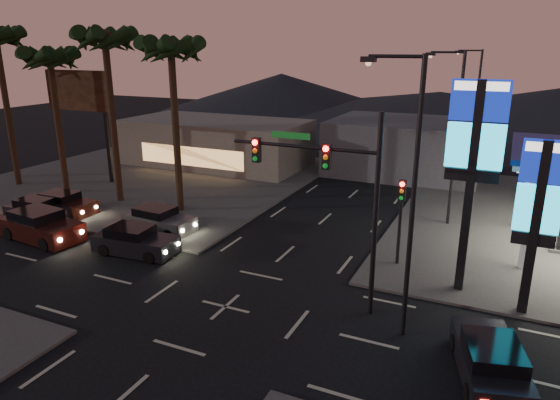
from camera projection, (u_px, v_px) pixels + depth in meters
The scene contains 24 objects.
ground at pixel (225, 307), 20.41m from camera, with size 140.00×140.00×0.00m, color black.
corner_lot_nw at pixel (157, 176), 40.69m from camera, with size 24.00×24.00×0.12m, color #47443F.
pylon_sign_tall at pixel (475, 146), 19.89m from camera, with size 2.20×0.35×9.00m.
pylon_sign_short at pixel (539, 202), 18.53m from camera, with size 1.60×0.35×7.00m.
traffic_signal_mast at pixel (332, 182), 19.09m from camera, with size 6.10×0.39×8.00m.
pedestal_signal at pixel (401, 208), 23.40m from camera, with size 0.32×0.39×4.30m.
streetlight_near at pixel (408, 185), 16.87m from camera, with size 2.14×0.25×10.00m.
streetlight_mid at pixel (453, 129), 28.15m from camera, with size 2.14×0.25×10.00m.
streetlight_far at pixel (474, 104), 40.29m from camera, with size 2.14×0.25×10.00m.
palm_a at pixel (172, 60), 29.48m from camera, with size 4.41×4.41×10.86m.
palm_b at pixel (106, 50), 31.32m from camera, with size 4.41×4.41×11.46m.
palm_c at pixel (51, 67), 33.65m from camera, with size 4.41×4.41×10.26m.
billboard at pixel (79, 99), 38.04m from camera, with size 6.00×0.30×8.50m.
building_far_west at pixel (216, 142), 44.52m from camera, with size 16.00×8.00×4.00m, color #726B5B.
building_far_mid at pixel (406, 147), 41.52m from camera, with size 12.00×9.00×4.40m, color #4C4C51.
hill_left at pixel (281, 92), 81.59m from camera, with size 40.00×40.00×6.00m, color black.
hill_right at pixel (557, 107), 65.71m from camera, with size 50.00×50.00×5.00m, color black.
hill_center at pixel (439, 106), 71.87m from camera, with size 60.00×60.00×4.00m, color black.
car_lane_a_front at pixel (135, 241), 25.54m from camera, with size 4.48×2.13×1.42m.
car_lane_a_mid at pixel (40, 226), 27.37m from camera, with size 5.21×2.55×1.65m.
car_lane_b_front at pixel (159, 220), 28.61m from camera, with size 4.41×2.05×1.41m.
car_lane_b_mid at pixel (39, 210), 30.45m from camera, with size 4.32×2.13×1.36m.
car_lane_b_rear at pixel (63, 204), 31.53m from camera, with size 4.33×1.86×1.40m.
suv_station at pixel (490, 361), 15.80m from camera, with size 2.80×4.53×1.41m.
Camera 1 is at (9.67, -15.60, 10.20)m, focal length 32.00 mm.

